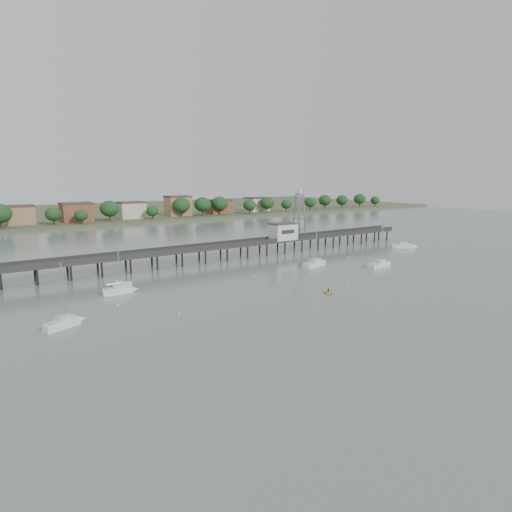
{
  "coord_description": "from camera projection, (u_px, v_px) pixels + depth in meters",
  "views": [
    {
      "loc": [
        -57.4,
        -44.82,
        23.84
      ],
      "look_at": [
        2.33,
        42.0,
        4.0
      ],
      "focal_mm": 30.0,
      "sensor_mm": 36.0,
      "label": 1
    }
  ],
  "objects": [
    {
      "name": "sailboat_d",
      "position": [
        383.0,
        264.0,
        113.96
      ],
      "size": [
        9.06,
        3.61,
        14.51
      ],
      "rotation": [
        0.0,
        0.0,
        0.12
      ],
      "color": "white",
      "rests_on": "ground"
    },
    {
      "name": "pier_building",
      "position": [
        283.0,
        231.0,
        133.95
      ],
      "size": [
        8.4,
        5.4,
        5.3
      ],
      "color": "silver",
      "rests_on": "ground"
    },
    {
      "name": "sailboat_c",
      "position": [
        318.0,
        263.0,
        115.13
      ],
      "size": [
        9.34,
        4.86,
        14.74
      ],
      "rotation": [
        0.0,
        0.0,
        0.26
      ],
      "color": "white",
      "rests_on": "ground"
    },
    {
      "name": "white_tender",
      "position": [
        122.0,
        284.0,
        93.24
      ],
      "size": [
        4.18,
        2.41,
        1.53
      ],
      "rotation": [
        0.0,
        0.0,
        -0.21
      ],
      "color": "white",
      "rests_on": "ground"
    },
    {
      "name": "mooring_buoys",
      "position": [
        295.0,
        278.0,
        100.5
      ],
      "size": [
        86.16,
        23.38,
        0.39
      ],
      "color": "beige",
      "rests_on": "ground"
    },
    {
      "name": "yellow_dinghy",
      "position": [
        328.0,
        294.0,
        87.67
      ],
      "size": [
        1.74,
        0.67,
        2.37
      ],
      "primitive_type": "imported",
      "rotation": [
        0.0,
        0.0,
        -0.11
      ],
      "color": "yellow",
      "rests_on": "ground"
    },
    {
      "name": "sailboat_a",
      "position": [
        69.0,
        322.0,
        68.77
      ],
      "size": [
        6.83,
        4.31,
        11.06
      ],
      "rotation": [
        0.0,
        0.0,
        0.39
      ],
      "color": "white",
      "rests_on": "ground"
    },
    {
      "name": "dinghy_occupant",
      "position": [
        328.0,
        294.0,
        87.67
      ],
      "size": [
        0.76,
        1.11,
        0.25
      ],
      "primitive_type": "imported",
      "rotation": [
        0.0,
        0.0,
        2.74
      ],
      "color": "black",
      "rests_on": "ground"
    },
    {
      "name": "far_shore",
      "position": [
        74.0,
        213.0,
        266.67
      ],
      "size": [
        500.0,
        170.0,
        10.4
      ],
      "color": "#475133",
      "rests_on": "ground"
    },
    {
      "name": "sailboat_b",
      "position": [
        123.0,
        290.0,
        88.05
      ],
      "size": [
        6.73,
        2.23,
        11.15
      ],
      "rotation": [
        0.0,
        0.0,
        -0.04
      ],
      "color": "white",
      "rests_on": "ground"
    },
    {
      "name": "ground_plane",
      "position": [
        384.0,
        318.0,
        72.68
      ],
      "size": [
        500.0,
        500.0,
        0.0
      ],
      "primitive_type": "plane",
      "color": "slate",
      "rests_on": "ground"
    },
    {
      "name": "sailboat_e",
      "position": [
        407.0,
        246.0,
        142.64
      ],
      "size": [
        7.75,
        6.62,
        13.17
      ],
      "rotation": [
        0.0,
        0.0,
        -0.64
      ],
      "color": "white",
      "rests_on": "ground"
    },
    {
      "name": "pier",
      "position": [
        213.0,
        248.0,
        120.55
      ],
      "size": [
        150.0,
        5.0,
        5.5
      ],
      "color": "#2D2823",
      "rests_on": "ground"
    },
    {
      "name": "lattice_tower",
      "position": [
        299.0,
        216.0,
        136.75
      ],
      "size": [
        3.2,
        3.2,
        15.5
      ],
      "color": "slate",
      "rests_on": "ground"
    }
  ]
}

